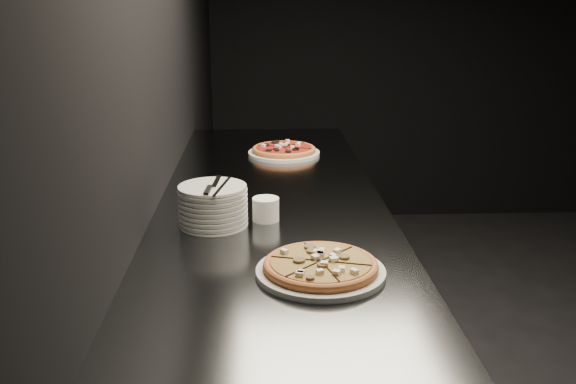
{
  "coord_description": "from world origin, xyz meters",
  "views": [
    {
      "loc": [
        -2.16,
        -2.0,
        1.57
      ],
      "look_at": [
        -2.08,
        -0.08,
        0.98
      ],
      "focal_mm": 40.0,
      "sensor_mm": 36.0,
      "label": 1
    }
  ],
  "objects_px": {
    "counter": "(273,328)",
    "plate_stack": "(213,205)",
    "ramekin": "(266,209)",
    "cutlery": "(215,186)",
    "pizza_tomato": "(284,151)",
    "pizza_mushroom": "(321,267)"
  },
  "relations": [
    {
      "from": "counter",
      "to": "pizza_mushroom",
      "type": "bearing_deg",
      "value": -79.35
    },
    {
      "from": "pizza_mushroom",
      "to": "plate_stack",
      "type": "height_order",
      "value": "plate_stack"
    },
    {
      "from": "counter",
      "to": "pizza_mushroom",
      "type": "relative_size",
      "value": 7.07
    },
    {
      "from": "pizza_mushroom",
      "to": "pizza_tomato",
      "type": "bearing_deg",
      "value": 91.96
    },
    {
      "from": "pizza_mushroom",
      "to": "cutlery",
      "type": "distance_m",
      "value": 0.46
    },
    {
      "from": "pizza_tomato",
      "to": "cutlery",
      "type": "height_order",
      "value": "cutlery"
    },
    {
      "from": "counter",
      "to": "plate_stack",
      "type": "distance_m",
      "value": 0.58
    },
    {
      "from": "counter",
      "to": "ramekin",
      "type": "relative_size",
      "value": 30.35
    },
    {
      "from": "counter",
      "to": "pizza_tomato",
      "type": "relative_size",
      "value": 7.09
    },
    {
      "from": "ramekin",
      "to": "cutlery",
      "type": "bearing_deg",
      "value": -162.39
    },
    {
      "from": "pizza_mushroom",
      "to": "cutlery",
      "type": "relative_size",
      "value": 1.64
    },
    {
      "from": "counter",
      "to": "ramekin",
      "type": "distance_m",
      "value": 0.53
    },
    {
      "from": "counter",
      "to": "plate_stack",
      "type": "bearing_deg",
      "value": -131.28
    },
    {
      "from": "plate_stack",
      "to": "ramekin",
      "type": "height_order",
      "value": "plate_stack"
    },
    {
      "from": "counter",
      "to": "plate_stack",
      "type": "relative_size",
      "value": 12.16
    },
    {
      "from": "pizza_mushroom",
      "to": "ramekin",
      "type": "xyz_separation_m",
      "value": [
        -0.13,
        0.4,
        0.02
      ]
    },
    {
      "from": "pizza_mushroom",
      "to": "pizza_tomato",
      "type": "height_order",
      "value": "pizza_mushroom"
    },
    {
      "from": "counter",
      "to": "pizza_tomato",
      "type": "bearing_deg",
      "value": 84.33
    },
    {
      "from": "plate_stack",
      "to": "cutlery",
      "type": "bearing_deg",
      "value": -62.38
    },
    {
      "from": "pizza_tomato",
      "to": "ramekin",
      "type": "xyz_separation_m",
      "value": [
        -0.09,
        -0.83,
        0.02
      ]
    },
    {
      "from": "pizza_mushroom",
      "to": "plate_stack",
      "type": "xyz_separation_m",
      "value": [
        -0.28,
        0.37,
        0.04
      ]
    },
    {
      "from": "plate_stack",
      "to": "ramekin",
      "type": "xyz_separation_m",
      "value": [
        0.16,
        0.03,
        -0.02
      ]
    }
  ]
}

